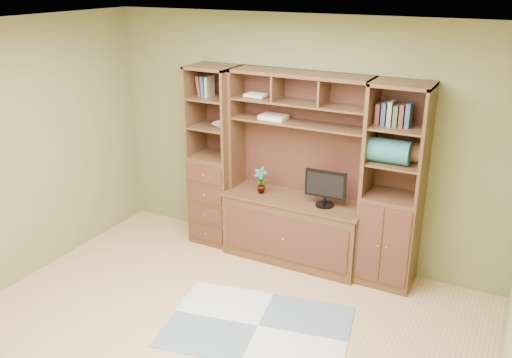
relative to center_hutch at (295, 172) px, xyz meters
The scene contains 11 objects.
room 1.76m from the center_hutch, 92.05° to the right, with size 4.60×4.10×2.64m.
center_hutch is the anchor object (origin of this frame).
left_tower 1.00m from the center_hutch, behind, with size 0.50×0.45×2.05m, color #50311C.
right_tower 1.03m from the center_hutch, ahead, with size 0.55×0.45×2.05m, color #50311C.
rug 1.64m from the center_hutch, 79.94° to the right, with size 1.61×1.08×0.01m, color #A2A7A7.
monitor 0.36m from the center_hutch, ahead, with size 0.43×0.19×0.52m, color black.
orchid 0.41m from the center_hutch, behind, with size 0.16×0.11×0.30m, color #985633.
magazines 0.62m from the center_hutch, 162.94° to the left, with size 0.27×0.20×0.04m, color beige.
bowl 0.98m from the center_hutch, behind, with size 0.19×0.19×0.05m, color beige.
blanket_teal 1.03m from the center_hutch, ahead, with size 0.39×0.23×0.23m, color #276368.
blanket_red 1.14m from the center_hutch, ahead, with size 0.33×0.18×0.18m, color brown.
Camera 1 is at (2.15, -3.14, 2.98)m, focal length 38.00 mm.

